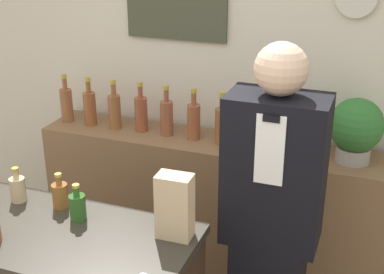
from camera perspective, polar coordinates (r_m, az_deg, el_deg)
back_wall at (r=3.29m, az=2.72°, el=7.75°), size 5.20×0.09×2.70m
back_shelf at (r=3.38m, az=2.93°, el=-8.03°), size 2.25×0.38×0.95m
shopkeeper at (r=2.53m, az=8.41°, el=-9.48°), size 0.44×0.27×1.72m
potted_plant at (r=2.97m, az=17.08°, el=0.90°), size 0.29×0.29×0.36m
paper_bag at (r=2.16m, az=-1.86°, el=-7.41°), size 0.15×0.10×0.28m
counter_bottle_2 at (r=2.58m, az=-18.09°, el=-5.24°), size 0.07×0.07×0.17m
counter_bottle_4 at (r=2.47m, az=-13.89°, el=-6.00°), size 0.07×0.07×0.17m
counter_bottle_5 at (r=2.36m, az=-12.11°, el=-7.23°), size 0.07×0.07×0.17m
shelf_bottle_0 at (r=3.54m, az=-13.24°, el=3.47°), size 0.08×0.08×0.31m
shelf_bottle_1 at (r=3.45m, az=-10.84°, el=3.15°), size 0.08×0.08×0.31m
shelf_bottle_2 at (r=3.37m, az=-8.26°, el=2.84°), size 0.08×0.08×0.31m
shelf_bottle_3 at (r=3.30m, az=-5.45°, el=2.59°), size 0.08×0.08×0.31m
shelf_bottle_4 at (r=3.23m, az=-2.72°, el=2.18°), size 0.08×0.08×0.31m
shelf_bottle_5 at (r=3.16m, az=0.19°, el=1.79°), size 0.08×0.08×0.31m
shelf_bottle_6 at (r=3.11m, az=3.18°, el=1.36°), size 0.08×0.08×0.31m
shelf_bottle_7 at (r=3.09m, az=6.41°, el=1.09°), size 0.08×0.08×0.31m
shelf_bottle_8 at (r=3.03m, az=9.49°, el=0.51°), size 0.08×0.08×0.31m
shelf_bottle_9 at (r=3.02m, az=12.79°, el=0.19°), size 0.08×0.08×0.31m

